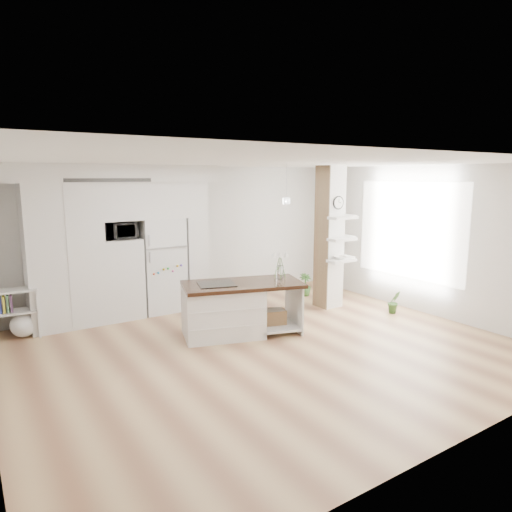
# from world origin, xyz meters

# --- Properties ---
(floor) EXTENTS (7.00, 6.00, 0.01)m
(floor) POSITION_xyz_m (0.00, 0.00, 0.00)
(floor) COLOR tan
(floor) RESTS_ON ground
(room) EXTENTS (7.04, 6.04, 2.72)m
(room) POSITION_xyz_m (0.00, 0.00, 1.86)
(room) COLOR white
(room) RESTS_ON ground
(cabinet_wall) EXTENTS (4.00, 0.71, 2.70)m
(cabinet_wall) POSITION_xyz_m (-1.45, 2.67, 1.51)
(cabinet_wall) COLOR white
(cabinet_wall) RESTS_ON floor
(refrigerator) EXTENTS (0.78, 0.69, 1.75)m
(refrigerator) POSITION_xyz_m (-0.53, 2.68, 0.88)
(refrigerator) COLOR white
(refrigerator) RESTS_ON floor
(column) EXTENTS (0.69, 0.90, 2.70)m
(column) POSITION_xyz_m (2.38, 1.13, 1.35)
(column) COLOR silver
(column) RESTS_ON floor
(window) EXTENTS (0.00, 2.40, 2.40)m
(window) POSITION_xyz_m (3.48, 0.30, 1.50)
(window) COLOR white
(window) RESTS_ON room
(pendant_light) EXTENTS (0.12, 0.12, 0.10)m
(pendant_light) POSITION_xyz_m (1.70, 0.15, 2.12)
(pendant_light) COLOR white
(pendant_light) RESTS_ON room
(kitchen_island) EXTENTS (2.05, 1.39, 1.41)m
(kitchen_island) POSITION_xyz_m (-0.13, 0.80, 0.44)
(kitchen_island) COLOR white
(kitchen_island) RESTS_ON floor
(bookshelf) EXTENTS (0.69, 0.43, 0.78)m
(bookshelf) POSITION_xyz_m (-2.97, 2.50, 0.34)
(bookshelf) COLOR white
(bookshelf) RESTS_ON floor
(floor_plant_a) EXTENTS (0.28, 0.25, 0.42)m
(floor_plant_a) POSITION_xyz_m (3.00, 0.17, 0.21)
(floor_plant_a) COLOR #376628
(floor_plant_a) RESTS_ON floor
(floor_plant_b) EXTENTS (0.29, 0.29, 0.47)m
(floor_plant_b) POSITION_xyz_m (2.41, 2.05, 0.24)
(floor_plant_b) COLOR #376628
(floor_plant_b) RESTS_ON floor
(microwave) EXTENTS (0.54, 0.37, 0.30)m
(microwave) POSITION_xyz_m (-1.27, 2.62, 1.57)
(microwave) COLOR #2D2D2D
(microwave) RESTS_ON cabinet_wall
(shelf_plant) EXTENTS (0.27, 0.23, 0.30)m
(shelf_plant) POSITION_xyz_m (2.63, 1.30, 1.52)
(shelf_plant) COLOR #376628
(shelf_plant) RESTS_ON column
(decor_bowl) EXTENTS (0.22, 0.22, 0.05)m
(decor_bowl) POSITION_xyz_m (2.30, 0.90, 1.00)
(decor_bowl) COLOR white
(decor_bowl) RESTS_ON column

